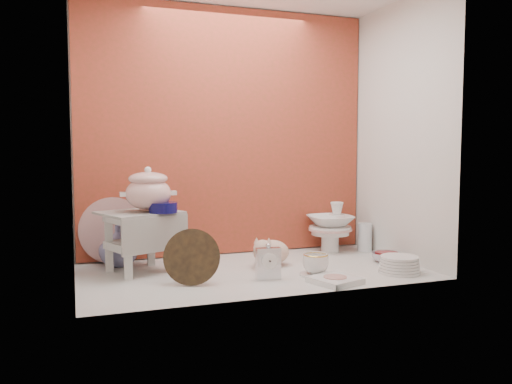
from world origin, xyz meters
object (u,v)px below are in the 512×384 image
(floral_platter, at_px, (113,230))
(plush_pig, at_px, (271,252))
(blue_white_vase, at_px, (119,246))
(step_stool, at_px, (140,242))
(mantel_clock, at_px, (268,262))
(gold_rim_teacup, at_px, (316,263))
(porcelain_tower, at_px, (330,227))
(soup_tureen, at_px, (148,189))
(dinner_plate_stack, at_px, (399,264))
(crystal_bowl, at_px, (386,257))

(floral_platter, height_order, plush_pig, floral_platter)
(plush_pig, bearing_deg, blue_white_vase, 142.37)
(step_stool, height_order, blue_white_vase, step_stool)
(mantel_clock, distance_m, gold_rim_teacup, 0.26)
(floral_platter, relative_size, mantel_clock, 2.11)
(mantel_clock, relative_size, gold_rim_teacup, 1.35)
(step_stool, bearing_deg, porcelain_tower, -15.74)
(step_stool, xyz_separation_m, soup_tureen, (0.05, -0.02, 0.28))
(gold_rim_teacup, height_order, dinner_plate_stack, gold_rim_teacup)
(blue_white_vase, bearing_deg, step_stool, -61.84)
(step_stool, xyz_separation_m, dinner_plate_stack, (1.27, -0.49, -0.11))
(step_stool, xyz_separation_m, porcelain_tower, (1.20, 0.14, -0.00))
(dinner_plate_stack, xyz_separation_m, crystal_bowl, (0.09, 0.25, -0.02))
(step_stool, distance_m, dinner_plate_stack, 1.37)
(step_stool, relative_size, floral_platter, 1.01)
(dinner_plate_stack, height_order, crystal_bowl, dinner_plate_stack)
(soup_tureen, xyz_separation_m, plush_pig, (0.66, -0.09, -0.36))
(soup_tureen, relative_size, crystal_bowl, 1.63)
(plush_pig, bearing_deg, soup_tureen, 154.43)
(plush_pig, xyz_separation_m, gold_rim_teacup, (0.13, -0.29, -0.01))
(porcelain_tower, bearing_deg, crystal_bowl, -66.08)
(crystal_bowl, height_order, porcelain_tower, porcelain_tower)
(crystal_bowl, bearing_deg, gold_rim_teacup, -163.31)
(step_stool, distance_m, soup_tureen, 0.28)
(soup_tureen, relative_size, blue_white_vase, 1.24)
(floral_platter, xyz_separation_m, blue_white_vase, (0.02, -0.07, -0.08))
(mantel_clock, relative_size, porcelain_tower, 0.57)
(soup_tureen, relative_size, dinner_plate_stack, 1.29)
(step_stool, xyz_separation_m, blue_white_vase, (-0.10, 0.18, -0.05))
(step_stool, bearing_deg, plush_pig, -31.13)
(mantel_clock, bearing_deg, porcelain_tower, 46.37)
(plush_pig, bearing_deg, porcelain_tower, 8.77)
(blue_white_vase, bearing_deg, dinner_plate_stack, -25.95)
(step_stool, bearing_deg, crystal_bowl, -32.25)
(blue_white_vase, distance_m, plush_pig, 0.85)
(blue_white_vase, xyz_separation_m, crystal_bowl, (1.46, -0.42, -0.09))
(blue_white_vase, xyz_separation_m, gold_rim_teacup, (0.93, -0.57, -0.05))
(porcelain_tower, bearing_deg, floral_platter, 175.02)
(step_stool, distance_m, floral_platter, 0.28)
(dinner_plate_stack, bearing_deg, step_stool, 159.05)
(step_stool, relative_size, dinner_plate_stack, 1.76)
(floral_platter, bearing_deg, mantel_clock, -42.30)
(dinner_plate_stack, relative_size, porcelain_tower, 0.68)
(crystal_bowl, bearing_deg, porcelain_tower, 113.92)
(porcelain_tower, bearing_deg, step_stool, -173.38)
(blue_white_vase, distance_m, dinner_plate_stack, 1.53)
(gold_rim_teacup, bearing_deg, blue_white_vase, 148.32)
(soup_tureen, xyz_separation_m, gold_rim_teacup, (0.79, -0.38, -0.38))
(soup_tureen, bearing_deg, mantel_clock, -34.29)
(step_stool, height_order, gold_rim_teacup, step_stool)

